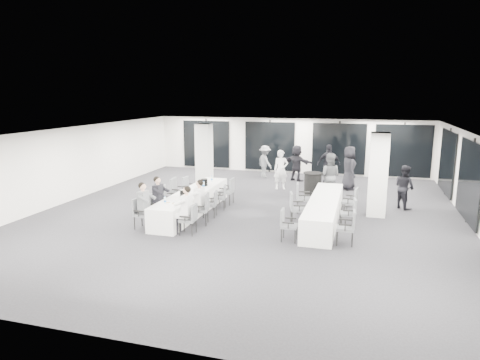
{
  "coord_description": "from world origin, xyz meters",
  "views": [
    {
      "loc": [
        3.69,
        -13.64,
        4.06
      ],
      "look_at": [
        -0.22,
        -0.2,
        1.2
      ],
      "focal_mm": 32.0,
      "sensor_mm": 36.0,
      "label": 1
    }
  ],
  "objects_px": {
    "chair_main_right_fourth": "(221,196)",
    "chair_side_right_mid": "(350,211)",
    "standing_guest_e": "(349,165)",
    "chair_side_left_near": "(287,223)",
    "banquet_table_main": "(192,202)",
    "chair_main_right_mid": "(212,202)",
    "cocktail_table": "(313,186)",
    "chair_side_left_far": "(302,196)",
    "standing_guest_b": "(329,173)",
    "standing_guest_f": "(297,161)",
    "chair_main_left_near": "(141,211)",
    "chair_side_left_mid": "(296,206)",
    "standing_guest_a": "(281,167)",
    "banquet_table_side": "(324,210)",
    "ice_bucket_near": "(183,193)",
    "chair_side_right_near": "(348,225)",
    "chair_main_right_near": "(190,217)",
    "chair_main_left_mid": "(168,197)",
    "standing_guest_h": "(405,184)",
    "chair_main_right_far": "(228,189)",
    "standing_guest_c": "(265,159)",
    "chair_main_left_fourth": "(177,190)",
    "chair_side_right_far": "(352,200)",
    "ice_bucket_far": "(204,182)",
    "chair_main_left_second": "(156,205)",
    "chair_main_left_far": "(188,187)",
    "standing_guest_d": "(329,161)",
    "chair_main_right_second": "(203,207)"
  },
  "relations": [
    {
      "from": "standing_guest_c",
      "to": "chair_main_left_fourth",
      "type": "bearing_deg",
      "value": 119.11
    },
    {
      "from": "chair_main_right_near",
      "to": "chair_main_right_far",
      "type": "height_order",
      "value": "chair_main_right_far"
    },
    {
      "from": "chair_main_right_near",
      "to": "standing_guest_b",
      "type": "height_order",
      "value": "standing_guest_b"
    },
    {
      "from": "chair_main_right_near",
      "to": "chair_main_right_fourth",
      "type": "distance_m",
      "value": 2.85
    },
    {
      "from": "cocktail_table",
      "to": "chair_side_left_far",
      "type": "distance_m",
      "value": 2.02
    },
    {
      "from": "banquet_table_main",
      "to": "chair_main_right_mid",
      "type": "distance_m",
      "value": 0.88
    },
    {
      "from": "chair_main_right_fourth",
      "to": "chair_side_right_near",
      "type": "height_order",
      "value": "chair_side_right_near"
    },
    {
      "from": "chair_main_left_mid",
      "to": "ice_bucket_far",
      "type": "bearing_deg",
      "value": 130.44
    },
    {
      "from": "chair_main_left_near",
      "to": "ice_bucket_near",
      "type": "relative_size",
      "value": 3.79
    },
    {
      "from": "cocktail_table",
      "to": "chair_main_left_mid",
      "type": "distance_m",
      "value": 5.64
    },
    {
      "from": "cocktail_table",
      "to": "chair_main_right_second",
      "type": "distance_m",
      "value": 5.13
    },
    {
      "from": "chair_main_right_mid",
      "to": "standing_guest_a",
      "type": "relative_size",
      "value": 0.46
    },
    {
      "from": "standing_guest_a",
      "to": "chair_side_left_mid",
      "type": "bearing_deg",
      "value": -93.6
    },
    {
      "from": "chair_main_left_far",
      "to": "chair_main_right_mid",
      "type": "relative_size",
      "value": 1.03
    },
    {
      "from": "chair_main_left_second",
      "to": "chair_side_left_far",
      "type": "distance_m",
      "value": 4.93
    },
    {
      "from": "standing_guest_b",
      "to": "chair_main_left_mid",
      "type": "bearing_deg",
      "value": 37.66
    },
    {
      "from": "banquet_table_main",
      "to": "standing_guest_h",
      "type": "height_order",
      "value": "standing_guest_h"
    },
    {
      "from": "standing_guest_e",
      "to": "ice_bucket_far",
      "type": "distance_m",
      "value": 6.53
    },
    {
      "from": "chair_main_right_near",
      "to": "chair_side_right_near",
      "type": "xyz_separation_m",
      "value": [
        4.45,
        0.39,
        0.03
      ]
    },
    {
      "from": "chair_main_right_fourth",
      "to": "chair_side_right_near",
      "type": "distance_m",
      "value": 5.09
    },
    {
      "from": "chair_side_left_near",
      "to": "standing_guest_a",
      "type": "relative_size",
      "value": 0.47
    },
    {
      "from": "chair_main_right_far",
      "to": "standing_guest_f",
      "type": "relative_size",
      "value": 0.51
    },
    {
      "from": "chair_main_right_far",
      "to": "standing_guest_h",
      "type": "relative_size",
      "value": 0.55
    },
    {
      "from": "standing_guest_e",
      "to": "chair_side_left_near",
      "type": "bearing_deg",
      "value": 149.49
    },
    {
      "from": "standing_guest_a",
      "to": "chair_side_right_far",
      "type": "bearing_deg",
      "value": -67.19
    },
    {
      "from": "chair_main_right_fourth",
      "to": "chair_side_right_mid",
      "type": "distance_m",
      "value": 4.53
    },
    {
      "from": "chair_side_left_mid",
      "to": "banquet_table_main",
      "type": "bearing_deg",
      "value": -107.89
    },
    {
      "from": "banquet_table_side",
      "to": "chair_main_right_fourth",
      "type": "xyz_separation_m",
      "value": [
        -3.62,
        0.49,
        0.12
      ]
    },
    {
      "from": "chair_side_left_far",
      "to": "ice_bucket_far",
      "type": "relative_size",
      "value": 3.94
    },
    {
      "from": "standing_guest_b",
      "to": "standing_guest_f",
      "type": "height_order",
      "value": "standing_guest_b"
    },
    {
      "from": "banquet_table_main",
      "to": "cocktail_table",
      "type": "bearing_deg",
      "value": 39.6
    },
    {
      "from": "chair_main_left_fourth",
      "to": "chair_main_right_fourth",
      "type": "bearing_deg",
      "value": 88.48
    },
    {
      "from": "chair_side_right_far",
      "to": "standing_guest_e",
      "type": "height_order",
      "value": "standing_guest_e"
    },
    {
      "from": "chair_main_left_second",
      "to": "standing_guest_e",
      "type": "height_order",
      "value": "standing_guest_e"
    },
    {
      "from": "chair_main_left_second",
      "to": "standing_guest_d",
      "type": "bearing_deg",
      "value": 139.22
    },
    {
      "from": "cocktail_table",
      "to": "chair_main_right_near",
      "type": "relative_size",
      "value": 1.17
    },
    {
      "from": "chair_main_left_mid",
      "to": "chair_side_left_mid",
      "type": "relative_size",
      "value": 0.94
    },
    {
      "from": "banquet_table_main",
      "to": "chair_main_right_fourth",
      "type": "height_order",
      "value": "chair_main_right_fourth"
    },
    {
      "from": "chair_main_left_second",
      "to": "standing_guest_c",
      "type": "relative_size",
      "value": 0.49
    },
    {
      "from": "chair_main_right_near",
      "to": "chair_side_right_near",
      "type": "distance_m",
      "value": 4.47
    },
    {
      "from": "chair_side_right_mid",
      "to": "standing_guest_h",
      "type": "height_order",
      "value": "standing_guest_h"
    },
    {
      "from": "standing_guest_f",
      "to": "ice_bucket_near",
      "type": "height_order",
      "value": "standing_guest_f"
    },
    {
      "from": "standing_guest_b",
      "to": "standing_guest_f",
      "type": "relative_size",
      "value": 1.07
    },
    {
      "from": "chair_side_left_mid",
      "to": "chair_side_left_far",
      "type": "height_order",
      "value": "chair_side_left_far"
    },
    {
      "from": "banquet_table_main",
      "to": "chair_main_right_fourth",
      "type": "bearing_deg",
      "value": 40.81
    },
    {
      "from": "chair_main_right_near",
      "to": "standing_guest_c",
      "type": "bearing_deg",
      "value": -4.28
    },
    {
      "from": "chair_main_left_far",
      "to": "ice_bucket_near",
      "type": "xyz_separation_m",
      "value": [
        0.87,
        -2.45,
        0.36
      ]
    },
    {
      "from": "chair_main_left_near",
      "to": "chair_side_left_mid",
      "type": "bearing_deg",
      "value": 116.8
    },
    {
      "from": "cocktail_table",
      "to": "chair_main_right_near",
      "type": "xyz_separation_m",
      "value": [
        -2.92,
        -5.23,
        -0.02
      ]
    },
    {
      "from": "banquet_table_side",
      "to": "chair_side_left_far",
      "type": "bearing_deg",
      "value": 134.31
    }
  ]
}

